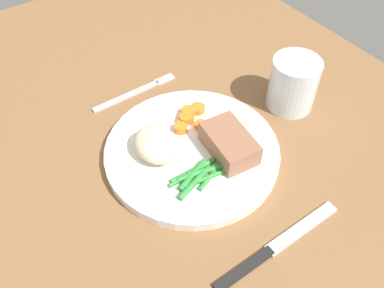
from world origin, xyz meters
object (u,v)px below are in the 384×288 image
meat_portion (229,143)px  knife (275,247)px  fork (133,93)px  dinner_plate (192,152)px  water_glass (292,87)px

meat_portion → knife: meat_portion is taller
fork → meat_portion: bearing=11.1°
knife → fork: bearing=178.0°
knife → meat_portion: bearing=161.8°
dinner_plate → meat_portion: (3.59, 4.19, 2.53)cm
knife → water_glass: bearing=130.3°
fork → knife: bearing=-0.8°
knife → water_glass: size_ratio=2.30×
dinner_plate → water_glass: size_ratio=2.98×
dinner_plate → meat_portion: 6.07cm
meat_portion → water_glass: bearing=102.0°
dinner_plate → fork: 17.60cm
dinner_plate → fork: (-17.58, -0.26, -0.60)cm
dinner_plate → knife: dinner_plate is taller
fork → knife: size_ratio=0.81×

